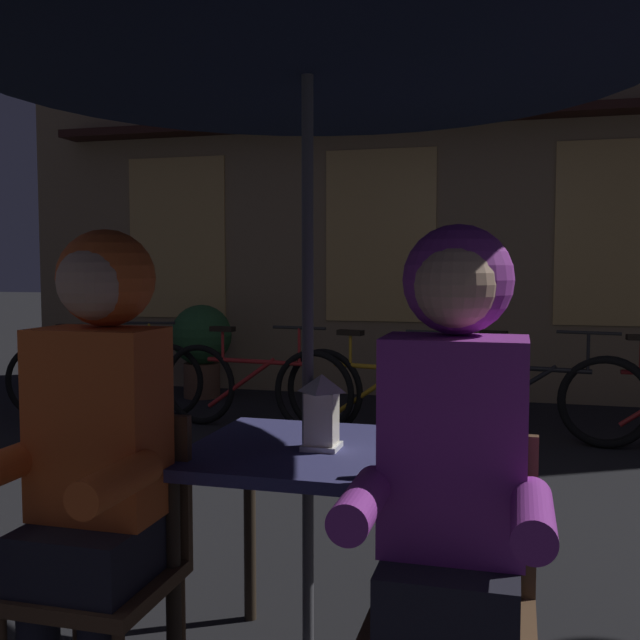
% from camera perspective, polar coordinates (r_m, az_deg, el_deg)
% --- Properties ---
extents(cafe_table, '(0.72, 0.72, 0.74)m').
position_cam_1_polar(cafe_table, '(2.36, -0.94, -12.10)').
color(cafe_table, navy).
rests_on(cafe_table, ground_plane).
extents(patio_umbrella, '(2.10, 2.10, 2.31)m').
position_cam_1_polar(patio_umbrella, '(2.39, -0.98, 22.75)').
color(patio_umbrella, '#4C4C51').
rests_on(patio_umbrella, ground_plane).
extents(lantern, '(0.11, 0.11, 0.23)m').
position_cam_1_polar(lantern, '(2.27, 0.13, -6.93)').
color(lantern, white).
rests_on(lantern, cafe_table).
extents(chair_left, '(0.40, 0.40, 0.87)m').
position_cam_1_polar(chair_left, '(2.26, -16.00, -16.92)').
color(chair_left, '#513823').
rests_on(chair_left, ground_plane).
extents(chair_right, '(0.40, 0.40, 0.87)m').
position_cam_1_polar(chair_right, '(1.98, 10.21, -19.96)').
color(chair_right, '#513823').
rests_on(chair_right, ground_plane).
extents(person_left_hooded, '(0.45, 0.56, 1.40)m').
position_cam_1_polar(person_left_hooded, '(2.12, -16.99, -8.34)').
color(person_left_hooded, black).
rests_on(person_left_hooded, ground_plane).
extents(person_right_hooded, '(0.45, 0.56, 1.40)m').
position_cam_1_polar(person_right_hooded, '(1.81, 10.21, -10.33)').
color(person_right_hooded, black).
rests_on(person_right_hooded, ground_plane).
extents(shopfront_building, '(10.00, 0.93, 6.20)m').
position_cam_1_polar(shopfront_building, '(7.78, 13.53, 17.37)').
color(shopfront_building, '#937A56').
rests_on(shopfront_building, ground_plane).
extents(bicycle_nearest, '(1.64, 0.46, 0.84)m').
position_cam_1_polar(bicycle_nearest, '(6.51, -16.33, -4.42)').
color(bicycle_nearest, black).
rests_on(bicycle_nearest, ground_plane).
extents(bicycle_second, '(1.67, 0.25, 0.84)m').
position_cam_1_polar(bicycle_second, '(5.93, -5.09, -5.09)').
color(bicycle_second, black).
rests_on(bicycle_second, ground_plane).
extents(bicycle_third, '(1.65, 0.43, 0.84)m').
position_cam_1_polar(bicycle_third, '(5.57, 4.97, -5.69)').
color(bicycle_third, black).
rests_on(bicycle_third, ground_plane).
extents(bicycle_fourth, '(1.66, 0.34, 0.84)m').
position_cam_1_polar(bicycle_fourth, '(5.72, 15.95, -5.58)').
color(bicycle_fourth, black).
rests_on(bicycle_fourth, ground_plane).
extents(potted_plant, '(0.60, 0.60, 0.92)m').
position_cam_1_polar(potted_plant, '(7.41, -9.12, -1.73)').
color(potted_plant, brown).
rests_on(potted_plant, ground_plane).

